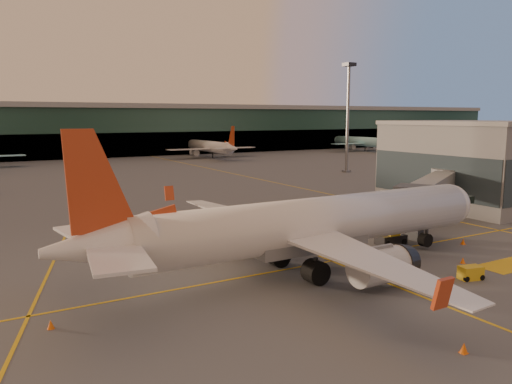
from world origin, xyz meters
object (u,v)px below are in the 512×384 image
pushback_tug (391,238)px  gpu_cart (471,273)px  main_airplane (306,226)px  catering_truck (248,229)px

pushback_tug → gpu_cart: bearing=-99.2°
main_airplane → catering_truck: size_ratio=7.49×
main_airplane → pushback_tug: main_airplane is taller
gpu_cart → catering_truck: bearing=138.6°
main_airplane → gpu_cart: bearing=-38.3°
main_airplane → gpu_cart: size_ratio=19.63×
main_airplane → pushback_tug: 14.15m
main_airplane → pushback_tug: bearing=13.4°
main_airplane → catering_truck: (-0.87, 8.49, -1.82)m
gpu_cart → pushback_tug: size_ratio=0.66×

